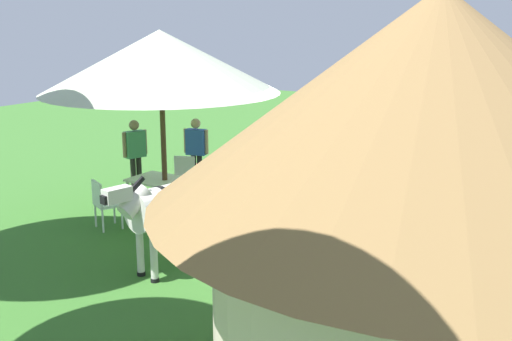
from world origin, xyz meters
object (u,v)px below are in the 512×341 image
patio_dining_table (165,184)px  standing_watcher (421,147)px  thatched_hut (429,180)px  shade_umbrella (160,62)px  zebra_by_umbrella (171,206)px  patio_chair_east_end (183,175)px  patio_chair_west_end (103,201)px  guest_beside_umbrella (135,150)px  patio_chair_near_lawn (220,200)px  striped_lounge_chair (431,211)px  zebra_nearest_camera (318,157)px  guest_behind_table (196,147)px

patio_dining_table → standing_watcher: bearing=-131.7°
thatched_hut → shade_umbrella: bearing=-27.9°
patio_dining_table → zebra_by_umbrella: size_ratio=0.67×
patio_dining_table → patio_chair_east_end: 1.23m
patio_chair_west_end → standing_watcher: standing_watcher is taller
shade_umbrella → guest_beside_umbrella: bearing=-30.5°
patio_chair_near_lawn → patio_dining_table: bearing=90.0°
striped_lounge_chair → zebra_nearest_camera: (2.24, 0.19, 0.78)m
patio_chair_near_lawn → zebra_nearest_camera: 2.28m
patio_dining_table → zebra_by_umbrella: bearing=132.3°
standing_watcher → striped_lounge_chair: 2.13m
striped_lounge_chair → zebra_by_umbrella: zebra_by_umbrella is taller
guest_behind_table → zebra_by_umbrella: size_ratio=0.77×
shade_umbrella → zebra_by_umbrella: (-1.73, 1.90, -1.94)m
guest_behind_table → zebra_by_umbrella: (-2.39, 3.76, 0.06)m
thatched_hut → patio_chair_west_end: 6.92m
guest_beside_umbrella → zebra_nearest_camera: size_ratio=0.73×
thatched_hut → patio_chair_east_end: 7.83m
standing_watcher → patio_chair_near_lawn: bearing=102.8°
shade_umbrella → patio_chair_near_lawn: shade_umbrella is taller
patio_chair_near_lawn → zebra_nearest_camera: size_ratio=0.41×
patio_chair_near_lawn → patio_chair_east_end: same height
thatched_hut → zebra_by_umbrella: 4.51m
guest_behind_table → standing_watcher: size_ratio=0.92×
patio_chair_near_lawn → patio_chair_east_end: bearing=54.1°
patio_chair_near_lawn → striped_lounge_chair: bearing=-59.8°
standing_watcher → zebra_by_umbrella: 6.27m
guest_behind_table → zebra_by_umbrella: guest_behind_table is taller
guest_beside_umbrella → striped_lounge_chair: (-6.04, -1.32, -0.71)m
standing_watcher → guest_behind_table: bearing=71.2°
shade_umbrella → guest_beside_umbrella: (1.60, -0.95, -1.99)m
zebra_nearest_camera → patio_dining_table: bearing=49.6°
guest_beside_umbrella → zebra_by_umbrella: (-3.33, 2.84, 0.05)m
patio_chair_east_end → striped_lounge_chair: 5.03m
guest_behind_table → zebra_by_umbrella: 4.46m
patio_chair_east_end → zebra_by_umbrella: 3.77m
patio_chair_west_end → standing_watcher: 6.66m
guest_behind_table → standing_watcher: bearing=13.3°
shade_umbrella → patio_chair_east_end: shade_umbrella is taller
patio_chair_west_end → guest_beside_umbrella: size_ratio=0.56×
patio_chair_east_end → guest_beside_umbrella: bearing=-12.7°
standing_watcher → striped_lounge_chair: size_ratio=1.82×
patio_chair_east_end → patio_chair_near_lawn: bearing=125.9°
guest_beside_umbrella → zebra_by_umbrella: 4.38m
patio_chair_west_end → patio_chair_east_end: bearing=113.4°
thatched_hut → guest_behind_table: bearing=-37.2°
patio_chair_west_end → zebra_by_umbrella: 2.42m
patio_dining_table → thatched_hut: bearing=152.1°
guest_beside_umbrella → guest_behind_table: guest_beside_umbrella is taller
patio_chair_near_lawn → zebra_by_umbrella: (-0.51, 1.98, 0.50)m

